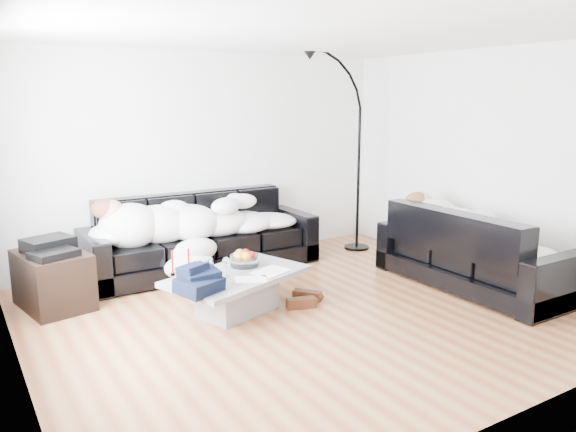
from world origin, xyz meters
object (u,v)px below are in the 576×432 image
sofa_back (202,233)px  sofa_right (474,248)px  wine_glass_c (226,267)px  av_cabinet (53,280)px  wine_glass_b (200,270)px  floor_lamp (359,164)px  candle_right (189,261)px  coffee_table (238,293)px  shoes (304,299)px  fruit_bowl (244,257)px  stereo (50,246)px  wine_glass_a (209,266)px  sleeper_right (475,229)px  sleeper_back (204,218)px  candle_left (172,263)px

sofa_back → sofa_right: size_ratio=1.28×
wine_glass_c → av_cabinet: size_ratio=0.23×
wine_glass_b → floor_lamp: 3.18m
sofa_right → candle_right: 3.09m
coffee_table → shoes: bearing=-13.4°
fruit_bowl → stereo: 1.90m
wine_glass_a → wine_glass_c: size_ratio=0.96×
sofa_back → wine_glass_c: 1.55m
sofa_back → sofa_right: 3.12m
wine_glass_c → sofa_back: bearing=75.1°
coffee_table → shoes: coffee_table is taller
wine_glass_c → shoes: 0.91m
sleeper_right → floor_lamp: floor_lamp is taller
sofa_right → candle_right: size_ratio=9.11×
shoes → sofa_back: bearing=131.8°
candle_right → wine_glass_a: bearing=-45.1°
fruit_bowl → candle_right: bearing=172.8°
sleeper_right → candle_right: bearing=72.6°
shoes → wine_glass_a: bearing=-168.3°
sleeper_back → wine_glass_c: bearing=-105.4°
fruit_bowl → wine_glass_a: same height
sleeper_back → fruit_bowl: sleeper_back is taller
wine_glass_a → stereo: size_ratio=0.41×
coffee_table → wine_glass_c: wine_glass_c is taller
wine_glass_b → candle_right: bearing=92.5°
av_cabinet → sleeper_right: bearing=-34.2°
coffee_table → candle_right: (-0.39, 0.26, 0.31)m
coffee_table → candle_left: candle_left is taller
sleeper_right → candle_right: (-2.94, 0.92, -0.14)m
sleeper_back → wine_glass_c: (-0.40, -1.44, -0.17)m
wine_glass_a → wine_glass_b: (-0.14, -0.10, 0.00)m
coffee_table → shoes: 0.70m
shoes → wine_glass_b: bearing=-161.1°
sleeper_back → wine_glass_a: bearing=-111.3°
sleeper_right → coffee_table: 2.68m
stereo → sofa_right: bearing=-42.8°
fruit_bowl → stereo: stereo is taller
stereo → candle_left: bearing=-60.5°
sofa_back → fruit_bowl: sofa_back is taller
candle_left → av_cabinet: bearing=138.9°
sofa_right → wine_glass_b: (-2.93, 0.67, 0.05)m
wine_glass_b → shoes: 1.14m
sleeper_right → wine_glass_a: sleeper_right is taller
fruit_bowl → wine_glass_a: 0.42m
floor_lamp → sleeper_back: bearing=-160.0°
wine_glass_b → av_cabinet: bearing=135.8°
sleeper_right → candle_left: 3.24m
sofa_right → floor_lamp: (-0.09, 1.92, 0.74)m
wine_glass_b → wine_glass_c: (0.25, -0.04, 0.00)m
sofa_right → wine_glass_b: 3.01m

